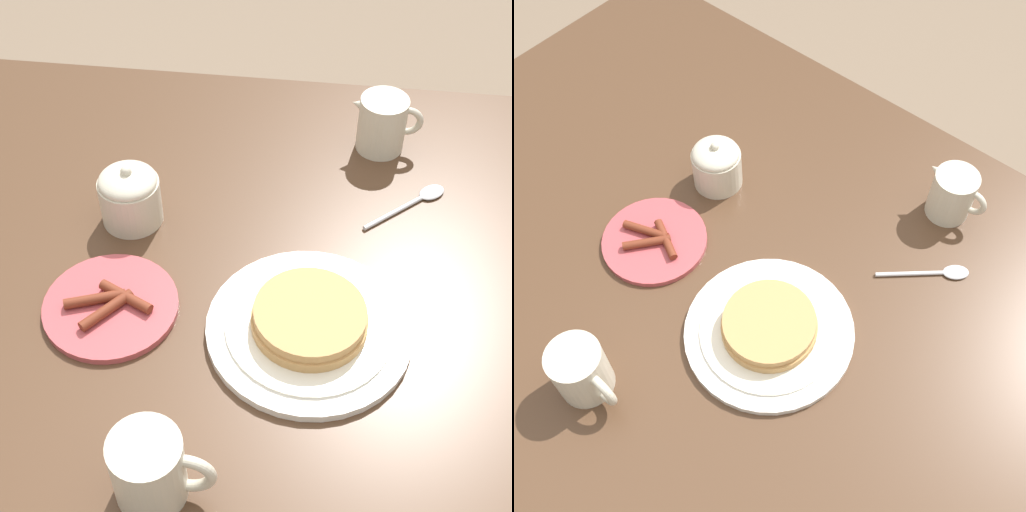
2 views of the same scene
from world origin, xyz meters
The scene contains 8 objects.
ground_plane centered at (0.00, 0.00, 0.00)m, with size 8.00×8.00×0.00m, color #7A6651.
dining_table centered at (0.00, 0.00, 0.63)m, with size 1.53×1.02×0.72m.
pancake_plate centered at (0.05, -0.03, 0.74)m, with size 0.26×0.26×0.05m.
side_plate_bacon centered at (-0.20, -0.03, 0.73)m, with size 0.18×0.18×0.02m.
coffee_mug centered at (-0.09, -0.27, 0.77)m, with size 0.11×0.08×0.10m.
creamer_pitcher centered at (0.13, 0.35, 0.77)m, with size 0.11×0.07×0.10m.
sugar_bowl centered at (-0.21, 0.14, 0.77)m, with size 0.09×0.09×0.10m.
spoon centered at (0.19, 0.23, 0.73)m, with size 0.12×0.12×0.01m.
Camera 2 is at (0.34, -0.37, 1.61)m, focal length 45.00 mm.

